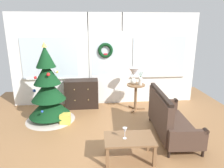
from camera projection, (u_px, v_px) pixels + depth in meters
ground_plane at (112, 139)px, 4.17m from camera, size 6.76×6.76×0.00m
back_wall_with_door at (105, 60)px, 5.81m from camera, size 5.20×0.19×2.55m
christmas_tree at (49, 94)px, 4.86m from camera, size 1.17×1.17×1.87m
dresser_cabinet at (82, 94)px, 5.72m from camera, size 0.91×0.45×0.78m
settee_sofa at (168, 119)px, 4.20m from camera, size 0.78×1.60×0.96m
side_table at (136, 92)px, 5.50m from camera, size 0.50×0.48×0.71m
table_lamp at (134, 74)px, 5.39m from camera, size 0.28×0.28×0.44m
flower_vase at (140, 81)px, 5.36m from camera, size 0.11×0.10×0.35m
coffee_table at (129, 141)px, 3.47m from camera, size 0.85×0.54×0.40m
wine_glass at (125, 131)px, 3.40m from camera, size 0.08×0.08×0.20m
gift_box at (65, 119)px, 4.80m from camera, size 0.24×0.21×0.24m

